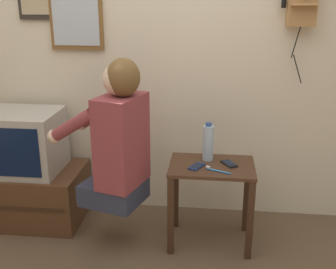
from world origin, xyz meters
name	(u,v)px	position (x,y,z in m)	size (l,w,h in m)	color
wall_back	(153,43)	(0.00, 1.06, 1.27)	(6.80, 0.05, 2.55)	beige
side_table	(211,183)	(0.44, 0.58, 0.43)	(0.55, 0.39, 0.56)	#422819
person	(117,138)	(-0.14, 0.46, 0.76)	(0.62, 0.50, 0.94)	#2D3347
tv_stand	(32,194)	(-0.88, 0.75, 0.20)	(0.76, 0.53, 0.39)	#51331E
television	(23,142)	(-0.90, 0.74, 0.61)	(0.52, 0.45, 0.44)	#ADA89E
wall_mirror	(75,6)	(-0.54, 1.01, 1.52)	(0.38, 0.03, 0.59)	brown
cell_phone_held	(197,166)	(0.35, 0.53, 0.57)	(0.11, 0.14, 0.01)	navy
cell_phone_spare	(229,164)	(0.55, 0.60, 0.57)	(0.11, 0.14, 0.01)	black
water_bottle	(208,142)	(0.41, 0.67, 0.68)	(0.07, 0.07, 0.26)	#ADC6DB
toothbrush	(216,170)	(0.47, 0.48, 0.57)	(0.16, 0.08, 0.02)	#338CD8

